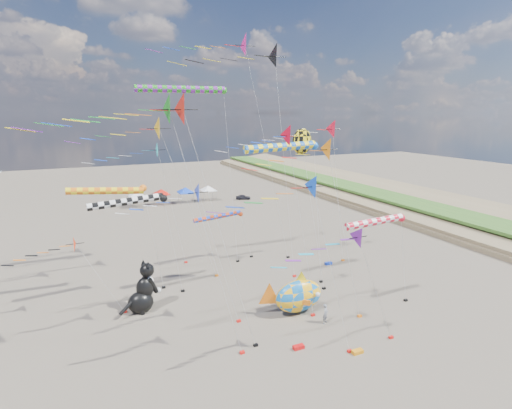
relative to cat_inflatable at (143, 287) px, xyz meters
The scene contains 31 objects.
ground 19.35m from the cat_inflatable, 52.77° to the right, with size 260.00×260.00×0.00m, color brown.
delta_kite_0 28.10m from the cat_inflatable, 26.15° to the left, with size 15.10×2.88×27.40m.
delta_kite_1 19.44m from the cat_inflatable, 56.82° to the right, with size 10.87×1.86×14.38m.
delta_kite_2 19.02m from the cat_inflatable, 86.80° to the right, with size 13.12×2.28×19.88m.
delta_kite_3 16.04m from the cat_inflatable, 72.11° to the left, with size 10.04×2.04×15.33m.
delta_kite_4 25.47m from the cat_inflatable, ahead, with size 13.28×2.80×25.60m.
delta_kite_5 20.98m from the cat_inflatable, 34.83° to the right, with size 10.58×2.04×16.71m.
delta_kite_6 19.63m from the cat_inflatable, 46.92° to the right, with size 11.04×1.74×10.58m.
delta_kite_7 18.86m from the cat_inflatable, 80.63° to the right, with size 14.02×2.42×19.97m.
delta_kite_8 15.70m from the cat_inflatable, 51.23° to the left, with size 12.75×2.67×18.34m.
delta_kite_9 7.98m from the cat_inflatable, behind, with size 9.66×1.72×7.89m.
delta_kite_10 11.51m from the cat_inflatable, 59.47° to the right, with size 9.37×1.89×13.17m.
delta_kite_11 26.15m from the cat_inflatable, ahead, with size 11.41×2.43×17.90m.
delta_kite_12 19.59m from the cat_inflatable, 20.77° to the right, with size 8.52×2.10×17.64m.
windsock_0 19.10m from the cat_inflatable, ahead, with size 9.36×0.86×15.63m.
windsock_1 14.68m from the cat_inflatable, 39.83° to the left, with size 7.83×0.61×6.31m.
windsock_2 8.16m from the cat_inflatable, 95.28° to the left, with size 8.73×0.75×10.61m.
windsock_3 9.79m from the cat_inflatable, 114.06° to the left, with size 8.72×0.73×11.48m.
windsock_4 22.76m from the cat_inflatable, 23.60° to the right, with size 7.97×0.72×9.17m.
windsock_5 21.39m from the cat_inflatable, 50.14° to the left, with size 11.52×0.83×21.39m.
angelfish_kite 20.82m from the cat_inflatable, ahead, with size 3.74×3.02×16.95m.
cat_inflatable is the anchor object (origin of this frame).
fish_inflatable 14.66m from the cat_inflatable, 26.31° to the right, with size 6.43×3.38×4.22m.
person_adult 17.15m from the cat_inflatable, 31.92° to the right, with size 0.67×0.44×1.83m, color gray.
child_green 16.98m from the cat_inflatable, 16.38° to the right, with size 0.60×0.47×1.23m, color #217C41.
child_blue 14.33m from the cat_inflatable, 17.96° to the right, with size 0.65×0.27×1.10m, color #1C4D8C.
kite_bag_0 23.20m from the cat_inflatable, ahead, with size 0.90×0.44×0.30m, color #1231B7.
kite_bag_1 15.64m from the cat_inflatable, 48.39° to the right, with size 0.90×0.44×0.30m, color red.
kite_bag_2 20.07m from the cat_inflatable, 44.65° to the right, with size 0.90×0.44×0.30m, color orange.
tent_row 46.60m from the cat_inflatable, 73.65° to the left, with size 19.20×4.20×3.80m.
parked_car 51.03m from the cat_inflatable, 56.88° to the left, with size 1.28×3.19×1.09m, color #26262D.
Camera 1 is at (-16.17, -20.94, 18.43)m, focal length 28.00 mm.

